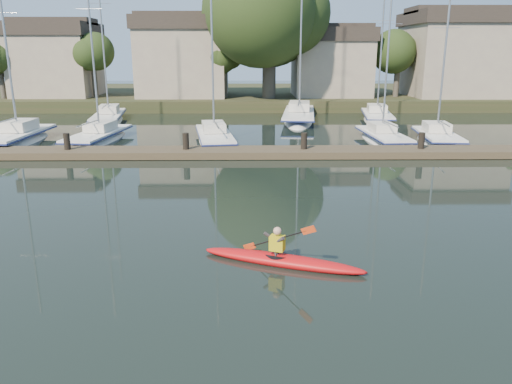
{
  "coord_description": "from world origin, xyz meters",
  "views": [
    {
      "loc": [
        0.24,
        -11.02,
        5.22
      ],
      "look_at": [
        0.42,
        3.09,
        1.2
      ],
      "focal_mm": 35.0,
      "sensor_mm": 36.0,
      "label": 1
    }
  ],
  "objects_px": {
    "sailboat_7": "(377,123)",
    "sailboat_5": "(109,124)",
    "sailboat_2": "(215,145)",
    "sailboat_6": "(299,123)",
    "dock": "(245,152)",
    "sailboat_0": "(18,146)",
    "kayak": "(281,258)",
    "sailboat_4": "(436,146)",
    "sailboat_3": "(383,145)",
    "sailboat_1": "(99,144)"
  },
  "relations": [
    {
      "from": "sailboat_7",
      "to": "sailboat_5",
      "type": "bearing_deg",
      "value": -170.79
    },
    {
      "from": "sailboat_2",
      "to": "sailboat_6",
      "type": "relative_size",
      "value": 0.77
    },
    {
      "from": "dock",
      "to": "sailboat_5",
      "type": "relative_size",
      "value": 2.33
    },
    {
      "from": "sailboat_0",
      "to": "kayak",
      "type": "bearing_deg",
      "value": -49.04
    },
    {
      "from": "sailboat_4",
      "to": "kayak",
      "type": "bearing_deg",
      "value": -114.31
    },
    {
      "from": "sailboat_3",
      "to": "sailboat_6",
      "type": "distance_m",
      "value": 10.36
    },
    {
      "from": "sailboat_2",
      "to": "sailboat_5",
      "type": "xyz_separation_m",
      "value": [
        -8.66,
        8.97,
        -0.01
      ]
    },
    {
      "from": "sailboat_1",
      "to": "sailboat_4",
      "type": "bearing_deg",
      "value": 4.93
    },
    {
      "from": "dock",
      "to": "sailboat_3",
      "type": "relative_size",
      "value": 2.94
    },
    {
      "from": "sailboat_2",
      "to": "sailboat_6",
      "type": "height_order",
      "value": "sailboat_6"
    },
    {
      "from": "sailboat_7",
      "to": "sailboat_0",
      "type": "bearing_deg",
      "value": -149.6
    },
    {
      "from": "kayak",
      "to": "sailboat_7",
      "type": "bearing_deg",
      "value": 91.9
    },
    {
      "from": "dock",
      "to": "sailboat_5",
      "type": "distance_m",
      "value": 16.81
    },
    {
      "from": "kayak",
      "to": "sailboat_5",
      "type": "xyz_separation_m",
      "value": [
        -11.53,
        26.49,
        -0.35
      ]
    },
    {
      "from": "sailboat_0",
      "to": "sailboat_1",
      "type": "height_order",
      "value": "sailboat_1"
    },
    {
      "from": "sailboat_3",
      "to": "sailboat_6",
      "type": "xyz_separation_m",
      "value": [
        -4.07,
        9.53,
        -0.03
      ]
    },
    {
      "from": "sailboat_1",
      "to": "sailboat_6",
      "type": "xyz_separation_m",
      "value": [
        12.8,
        9.21,
        -0.03
      ]
    },
    {
      "from": "kayak",
      "to": "sailboat_7",
      "type": "height_order",
      "value": "sailboat_7"
    },
    {
      "from": "sailboat_0",
      "to": "sailboat_7",
      "type": "height_order",
      "value": "sailboat_7"
    },
    {
      "from": "sailboat_2",
      "to": "sailboat_6",
      "type": "distance_m",
      "value": 11.16
    },
    {
      "from": "sailboat_4",
      "to": "sailboat_5",
      "type": "relative_size",
      "value": 0.77
    },
    {
      "from": "sailboat_5",
      "to": "sailboat_7",
      "type": "bearing_deg",
      "value": -7.83
    },
    {
      "from": "kayak",
      "to": "sailboat_4",
      "type": "height_order",
      "value": "sailboat_4"
    },
    {
      "from": "sailboat_6",
      "to": "sailboat_1",
      "type": "bearing_deg",
      "value": -137.63
    },
    {
      "from": "sailboat_4",
      "to": "sailboat_5",
      "type": "height_order",
      "value": "sailboat_5"
    },
    {
      "from": "sailboat_0",
      "to": "sailboat_3",
      "type": "height_order",
      "value": "sailboat_0"
    },
    {
      "from": "sailboat_4",
      "to": "sailboat_6",
      "type": "relative_size",
      "value": 0.63
    },
    {
      "from": "sailboat_7",
      "to": "dock",
      "type": "bearing_deg",
      "value": -118.44
    },
    {
      "from": "sailboat_2",
      "to": "sailboat_3",
      "type": "distance_m",
      "value": 9.96
    },
    {
      "from": "kayak",
      "to": "sailboat_1",
      "type": "relative_size",
      "value": 0.33
    },
    {
      "from": "dock",
      "to": "sailboat_5",
      "type": "height_order",
      "value": "sailboat_5"
    },
    {
      "from": "kayak",
      "to": "sailboat_3",
      "type": "xyz_separation_m",
      "value": [
        7.09,
        17.46,
        -0.34
      ]
    },
    {
      "from": "sailboat_3",
      "to": "dock",
      "type": "bearing_deg",
      "value": -156.4
    },
    {
      "from": "sailboat_4",
      "to": "sailboat_0",
      "type": "bearing_deg",
      "value": -173.99
    },
    {
      "from": "sailboat_5",
      "to": "sailboat_6",
      "type": "bearing_deg",
      "value": -6.51
    },
    {
      "from": "dock",
      "to": "sailboat_7",
      "type": "distance_m",
      "value": 16.72
    },
    {
      "from": "sailboat_0",
      "to": "sailboat_6",
      "type": "relative_size",
      "value": 0.71
    },
    {
      "from": "sailboat_0",
      "to": "sailboat_2",
      "type": "xyz_separation_m",
      "value": [
        11.53,
        0.18,
        0.04
      ]
    },
    {
      "from": "kayak",
      "to": "sailboat_4",
      "type": "xyz_separation_m",
      "value": [
        10.2,
        17.17,
        -0.35
      ]
    },
    {
      "from": "sailboat_7",
      "to": "sailboat_6",
      "type": "bearing_deg",
      "value": -173.99
    },
    {
      "from": "sailboat_2",
      "to": "sailboat_3",
      "type": "relative_size",
      "value": 1.18
    },
    {
      "from": "sailboat_0",
      "to": "sailboat_6",
      "type": "height_order",
      "value": "sailboat_6"
    },
    {
      "from": "kayak",
      "to": "sailboat_1",
      "type": "distance_m",
      "value": 20.3
    },
    {
      "from": "sailboat_1",
      "to": "sailboat_7",
      "type": "relative_size",
      "value": 1.01
    },
    {
      "from": "sailboat_0",
      "to": "sailboat_3",
      "type": "xyz_separation_m",
      "value": [
        21.49,
        0.12,
        0.03
      ]
    },
    {
      "from": "dock",
      "to": "sailboat_6",
      "type": "xyz_separation_m",
      "value": [
        4.06,
        13.62,
        -0.41
      ]
    },
    {
      "from": "sailboat_5",
      "to": "sailboat_3",
      "type": "bearing_deg",
      "value": -34.35
    },
    {
      "from": "dock",
      "to": "sailboat_4",
      "type": "height_order",
      "value": "sailboat_4"
    },
    {
      "from": "sailboat_0",
      "to": "sailboat_1",
      "type": "bearing_deg",
      "value": 6.78
    },
    {
      "from": "sailboat_4",
      "to": "sailboat_6",
      "type": "xyz_separation_m",
      "value": [
        -7.18,
        9.82,
        -0.02
      ]
    }
  ]
}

